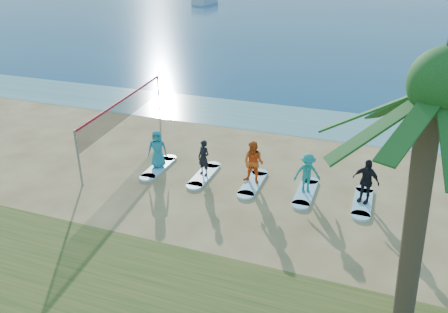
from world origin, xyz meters
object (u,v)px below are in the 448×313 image
(paddleboarder, at_px, (437,96))
(surfboard_2, at_px, (253,183))
(student_2, at_px, (254,163))
(surfboard_3, at_px, (306,192))
(student_4, at_px, (366,181))
(volleyball_net, at_px, (125,109))
(paddleboard, at_px, (434,111))
(boat_offshore_a, at_px, (205,4))
(surfboard_4, at_px, (363,202))
(student_1, at_px, (204,158))
(student_3, at_px, (307,173))
(palm_tree, at_px, (444,86))
(student_0, at_px, (157,149))
(surfboard_1, at_px, (204,175))
(surfboard_0, at_px, (159,167))

(paddleboarder, distance_m, surfboard_2, 15.16)
(student_2, height_order, surfboard_3, student_2)
(student_2, bearing_deg, student_4, 7.82)
(volleyball_net, xyz_separation_m, paddleboard, (15.04, 11.04, -1.84))
(paddleboarder, xyz_separation_m, boat_offshore_a, (-39.03, 57.23, -1.01))
(surfboard_4, bearing_deg, paddleboard, 75.65)
(student_1, distance_m, surfboard_2, 2.39)
(paddleboarder, xyz_separation_m, student_1, (-10.02, -12.97, -0.13))
(student_1, xyz_separation_m, student_3, (4.47, 0.00, 0.04))
(volleyball_net, relative_size, palm_tree, 1.18)
(volleyball_net, bearing_deg, student_4, -9.33)
(paddleboard, bearing_deg, student_3, -100.04)
(paddleboard, distance_m, surfboard_2, 15.12)
(student_0, xyz_separation_m, student_3, (6.70, 0.00, -0.04))
(boat_offshore_a, bearing_deg, student_0, -67.68)
(paddleboard, distance_m, student_2, 15.15)
(paddleboard, height_order, student_0, student_0)
(surfboard_1, bearing_deg, student_1, 0.00)
(paddleboard, height_order, boat_offshore_a, boat_offshore_a)
(palm_tree, bearing_deg, surfboard_3, 119.78)
(surfboard_3, bearing_deg, student_1, 180.00)
(palm_tree, bearing_deg, student_3, 119.78)
(paddleboarder, height_order, student_4, paddleboarder)
(student_0, distance_m, student_1, 2.24)
(surfboard_1, relative_size, student_4, 1.23)
(boat_offshore_a, distance_m, student_3, 77.78)
(boat_offshore_a, relative_size, student_3, 4.33)
(student_1, bearing_deg, surfboard_1, 0.00)
(paddleboard, relative_size, surfboard_4, 1.36)
(student_0, relative_size, student_1, 1.10)
(surfboard_0, height_order, student_4, student_4)
(surfboard_0, height_order, surfboard_2, same)
(surfboard_2, bearing_deg, palm_tree, -46.71)
(palm_tree, height_order, surfboard_3, palm_tree)
(volleyball_net, distance_m, student_2, 7.56)
(paddleboard, height_order, surfboard_2, paddleboard)
(student_1, bearing_deg, surfboard_0, -159.68)
(paddleboard, bearing_deg, surfboard_3, -100.04)
(volleyball_net, xyz_separation_m, student_1, (5.02, -1.93, -1.02))
(student_4, bearing_deg, surfboard_0, -160.98)
(surfboard_2, distance_m, surfboard_3, 2.23)
(palm_tree, distance_m, paddleboarder, 19.86)
(paddleboard, bearing_deg, surfboard_4, -91.21)
(paddleboard, distance_m, paddleboarder, 0.95)
(student_1, distance_m, surfboard_3, 4.55)
(volleyball_net, xyz_separation_m, student_4, (11.72, -1.93, -0.92))
(surfboard_0, xyz_separation_m, surfboard_1, (2.23, 0.00, 0.00))
(student_2, height_order, surfboard_4, student_2)
(student_4, bearing_deg, paddleboarder, 94.67)
(surfboard_0, relative_size, student_0, 1.27)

